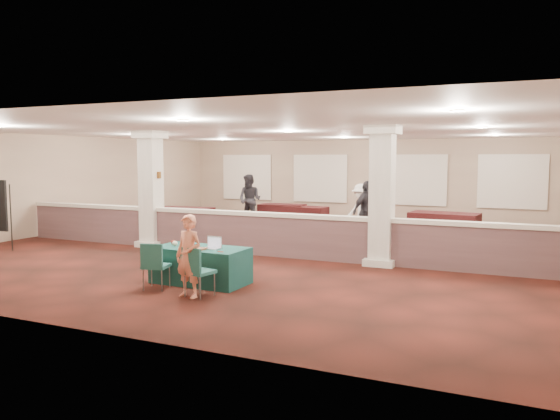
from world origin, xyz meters
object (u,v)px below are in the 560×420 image
at_px(far_table_front_center, 258,226).
at_px(far_table_back_left, 282,213).
at_px(conf_chair_main, 196,268).
at_px(attendee_a, 250,200).
at_px(woman, 189,256).
at_px(attendee_c, 366,212).
at_px(attendee_b, 362,211).
at_px(far_table_back_center, 305,215).
at_px(attendee_d, 372,205).
at_px(far_table_front_right, 514,245).
at_px(far_table_front_left, 185,219).
at_px(near_table, 201,265).
at_px(far_table_back_right, 444,226).
at_px(conf_chair_side, 154,262).

bearing_deg(far_table_front_center, far_table_back_left, 103.01).
relative_size(conf_chair_main, attendee_a, 0.48).
height_order(woman, attendee_c, attendee_c).
relative_size(far_table_back_left, attendee_b, 1.04).
bearing_deg(far_table_back_center, attendee_d, -10.93).
distance_m(far_table_front_right, attendee_b, 4.99).
distance_m(attendee_b, attendee_c, 1.15).
height_order(far_table_front_center, attendee_c, attendee_c).
bearing_deg(far_table_front_left, near_table, -53.48).
bearing_deg(attendee_a, woman, -67.20).
xyz_separation_m(attendee_a, attendee_b, (4.66, -1.45, -0.09)).
height_order(conf_chair_main, far_table_back_right, conf_chair_main).
bearing_deg(attendee_b, attendee_d, 120.47).
height_order(attendee_b, attendee_c, attendee_c).
distance_m(conf_chair_main, far_table_front_left, 9.25).
bearing_deg(conf_chair_main, attendee_d, 97.74).
distance_m(conf_chair_side, attendee_d, 10.28).
distance_m(conf_chair_side, far_table_back_center, 10.76).
height_order(near_table, far_table_front_left, far_table_front_left).
xyz_separation_m(woman, far_table_front_center, (-2.24, 7.15, -0.40)).
bearing_deg(attendee_a, near_table, -67.23).
bearing_deg(far_table_back_right, attendee_d, 152.41).
xyz_separation_m(conf_chair_side, far_table_back_center, (-1.24, 10.69, -0.20)).
bearing_deg(far_table_front_left, far_table_back_right, 9.63).
bearing_deg(far_table_back_left, attendee_d, -9.38).
relative_size(near_table, far_table_front_right, 0.99).
distance_m(far_table_front_left, far_table_back_center, 4.55).
distance_m(far_table_front_right, far_table_back_center, 8.73).
xyz_separation_m(conf_chair_side, attendee_d, (1.44, 10.17, 0.32)).
xyz_separation_m(conf_chair_main, far_table_front_right, (5.06, 6.04, -0.15)).
distance_m(far_table_back_left, attendee_c, 5.69).
relative_size(far_table_front_left, attendee_c, 1.05).
bearing_deg(far_table_back_left, near_table, -74.78).
bearing_deg(far_table_front_right, attendee_d, 137.37).
bearing_deg(near_table, conf_chair_side, -118.60).
height_order(conf_chair_side, attendee_d, attendee_d).
distance_m(woman, far_table_front_left, 9.22).
bearing_deg(woman, far_table_front_center, 115.67).
distance_m(conf_chair_side, far_table_back_left, 11.01).
height_order(far_table_front_center, far_table_back_right, far_table_back_right).
distance_m(woman, attendee_d, 10.36).
bearing_deg(attendee_d, far_table_back_center, -8.06).
distance_m(far_table_back_right, attendee_c, 2.64).
bearing_deg(attendee_d, conf_chair_side, 84.81).
bearing_deg(conf_chair_main, far_table_back_center, 111.90).
bearing_deg(attendee_a, far_table_back_left, 56.82).
bearing_deg(attendee_b, far_table_front_left, -147.82).
distance_m(far_table_back_center, attendee_c, 4.92).
bearing_deg(attendee_d, attendee_c, 104.77).
bearing_deg(far_table_front_right, attendee_b, 153.00).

